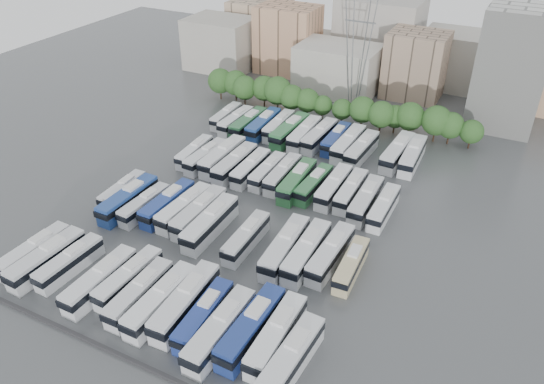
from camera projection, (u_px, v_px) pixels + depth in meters
The scene contains 57 objects.
ground at pixel (242, 215), 90.21m from camera, with size 220.00×220.00×0.00m, color #424447.
parapet at pixel (109, 350), 65.27m from camera, with size 56.00×0.50×0.50m, color #2D2D30.
tree_line at pixel (327, 102), 120.11m from camera, with size 65.63×7.57×8.48m.
city_buildings at pixel (349, 48), 142.88m from camera, with size 102.00×35.00×20.00m.
apartment_tower at pixel (511, 69), 113.81m from camera, with size 14.00×14.00×26.00m, color silver.
electricity_pylon at pixel (359, 33), 117.03m from camera, with size 9.00×6.91×33.83m.
bus_r0_s0 at pixel (35, 251), 78.95m from camera, with size 3.07×12.27×3.82m.
bus_r0_s1 at pixel (47, 259), 77.33m from camera, with size 3.37×13.06×4.06m.
bus_r0_s2 at pixel (69, 262), 76.97m from camera, with size 2.99×11.62×3.61m.
bus_r0_s4 at pixel (100, 280), 73.45m from camera, with size 2.92×12.85×4.02m.
bus_r0_s5 at pixel (129, 278), 74.02m from camera, with size 3.06×12.11×3.77m.
bus_r0_s6 at pixel (140, 293), 71.38m from camera, with size 2.86×12.35×3.86m.
bus_r0_s7 at pixel (161, 301), 70.02m from camera, with size 2.98×13.20×4.13m.
bus_r0_s8 at pixel (185, 302), 69.70m from camera, with size 3.57×13.76×4.28m.
bus_r0_s9 at pixel (204, 316), 67.97m from camera, with size 3.20×12.08×3.75m.
bus_r0_s10 at pixel (220, 329), 65.69m from camera, with size 3.04×13.41×4.20m.
bus_r0_s11 at pixel (251, 327), 65.99m from camera, with size 3.22×13.55×4.23m.
bus_r0_s12 at pixel (277, 335), 64.97m from camera, with size 3.01×12.97×4.06m.
bus_r0_s13 at pixel (291, 359), 61.88m from camera, with size 3.51×13.17×4.09m.
bus_r1_s0 at pixel (123, 190), 93.76m from camera, with size 2.75×10.93×3.40m.
bus_r1_s1 at pixel (128, 199), 90.67m from camera, with size 3.08×13.21×4.13m.
bus_r1_s2 at pixel (145, 205), 89.84m from camera, with size 2.92×11.30×3.52m.
bus_r1_s3 at pixel (168, 203), 89.79m from camera, with size 3.00×12.55×3.92m.
bus_r1_s4 at pixel (184, 208), 88.65m from camera, with size 3.33×12.71×3.95m.
bus_r1_s5 at pixel (199, 213), 87.32m from camera, with size 2.95×13.11×4.11m.
bus_r1_s6 at pixel (210, 223), 84.75m from camera, with size 3.15×13.52×4.23m.
bus_r1_s8 at pixel (246, 238), 81.93m from camera, with size 2.76×11.80×3.69m.
bus_r1_s10 at pixel (285, 247), 79.46m from camera, with size 3.61×13.67×4.25m.
bus_r1_s11 at pixel (306, 252), 78.64m from camera, with size 3.15×13.35×4.17m.
bus_r1_s12 at pixel (331, 254), 78.37m from camera, with size 3.18×12.91×4.03m.
bus_r1_s13 at pixel (351, 265), 76.65m from camera, with size 2.89×11.12×3.46m.
bus_r2_s1 at pixel (195, 152), 105.91m from camera, with size 2.96×11.17×3.47m.
bus_r2_s2 at pixel (206, 156), 104.01m from camera, with size 3.13×11.92×3.71m.
bus_r2_s3 at pixel (223, 156), 103.54m from camera, with size 3.02×13.48×4.22m.
bus_r2_s4 at pixel (235, 163), 101.27m from camera, with size 2.98×13.08×4.09m.
bus_r2_s5 at pixel (251, 168), 100.18m from camera, with size 2.73×11.98×3.75m.
bus_r2_s6 at pixel (268, 171), 99.29m from camera, with size 2.52×11.43×3.58m.
bus_r2_s7 at pixel (283, 174), 98.19m from camera, with size 2.89×12.10×3.78m.
bus_r2_s8 at pixel (297, 181), 95.93m from camera, with size 3.20×12.89×4.02m.
bus_r2_s9 at pixel (314, 184), 95.30m from camera, with size 3.06×11.65×3.62m.
bus_r2_s10 at pixel (334, 187), 94.33m from camera, with size 2.77×12.50×3.92m.
bus_r2_s11 at pixel (351, 191), 93.32m from camera, with size 2.80×12.01×3.76m.
bus_r2_s12 at pixel (366, 200), 90.63m from camera, with size 2.99×12.77×3.99m.
bus_r2_s13 at pixel (384, 207), 89.03m from camera, with size 2.60×11.75×3.68m.
bus_r3_s0 at pixel (226, 116), 120.49m from camera, with size 2.73×11.08×3.46m.
bus_r3_s1 at pixel (236, 121), 118.01m from camera, with size 2.83×11.85×3.70m.
bus_r3_s2 at pixel (249, 123), 116.63m from camera, with size 2.93×12.69×3.97m.
bus_r3_s3 at pixel (263, 125), 115.93m from camera, with size 3.21×13.05×4.07m.
bus_r3_s4 at pixel (279, 126), 115.76m from camera, with size 3.01×12.19×3.80m.
bus_r3_s5 at pixel (290, 131), 113.20m from camera, with size 3.51×13.66×4.25m.
bus_r3_s6 at pixel (304, 134), 112.16m from camera, with size 3.05×13.01×4.07m.
bus_r3_s7 at pixel (319, 136), 111.39m from camera, with size 3.36×12.94×4.02m.
bus_r3_s8 at pixel (336, 139), 110.48m from camera, with size 2.71×11.89×3.72m.
bus_r3_s9 at pixel (348, 143), 108.25m from camera, with size 3.21×13.34×4.17m.
bus_r3_s10 at pixel (362, 149), 106.33m from camera, with size 3.40×12.89×4.01m.
bus_r3_s12 at pixel (397, 152), 105.02m from camera, with size 3.64×13.75×4.27m.
bus_r3_s13 at pixel (413, 155), 103.91m from camera, with size 3.32×13.35×4.16m.
Camera 1 is at (38.23, -63.60, 51.71)m, focal length 35.00 mm.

